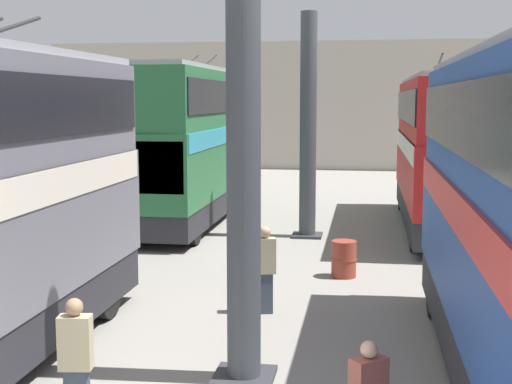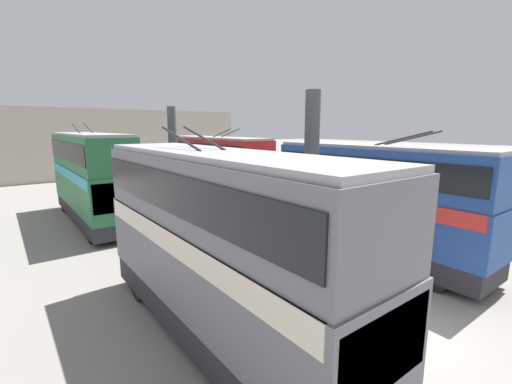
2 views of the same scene
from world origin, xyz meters
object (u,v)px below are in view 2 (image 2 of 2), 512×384
Objects in this scene: person_aisle_midway at (249,237)px; oil_drum at (237,226)px; bus_left_far at (217,166)px; bus_right_near at (217,235)px; bus_right_mid at (91,172)px; bus_left_near at (375,194)px; person_by_right_row at (312,296)px; person_by_left_row at (398,272)px.

oil_drum is at bearing 140.90° from person_aisle_midway.
bus_right_near is (-14.42, 8.52, 0.07)m from bus_left_far.
oil_drum is at bearing -142.63° from bus_right_mid.
bus_left_far is 12.09× the size of oil_drum.
oil_drum is (3.19, -1.47, -0.50)m from person_aisle_midway.
bus_left_near reaches higher than person_aisle_midway.
person_aisle_midway is at bearing -44.11° from bus_right_near.
oil_drum is at bearing 24.85° from bus_left_near.
bus_right_mid is 6.34× the size of person_by_right_row.
bus_left_near is at bearing -155.15° from oil_drum.
bus_right_mid is (13.66, 8.52, 0.21)m from bus_left_near.
bus_left_far is 1.08× the size of bus_right_near.
bus_left_near is 7.43m from oil_drum.
person_aisle_midway is (4.22, -4.09, -1.97)m from bus_right_near.
bus_left_near is 0.88× the size of bus_right_mid.
bus_right_near is at bearing 180.00° from bus_right_mid.
bus_left_far reaches higher than person_aisle_midway.
bus_right_mid is 6.30× the size of person_aisle_midway.
bus_left_far is 8.52m from bus_right_mid.
person_aisle_midway is 1.01× the size of person_by_right_row.
bus_right_mid is at bearing 37.37° from oil_drum.
person_by_right_row is (-2.22, 6.12, -1.89)m from bus_left_near.
person_by_right_row is 9.18m from oil_drum.
bus_right_mid is at bearing 88.12° from bus_left_far.
bus_right_near is 0.89× the size of bus_right_mid.
bus_left_far is 6.07× the size of person_aisle_midway.
bus_right_near is 14.70m from bus_right_mid.
oil_drum is (7.41, -5.56, -2.47)m from bus_right_near.
bus_left_far reaches higher than person_by_left_row.
bus_left_near is 4.10m from person_by_left_row.
bus_right_near is at bearing 149.43° from bus_left_far.
bus_left_far is 16.35m from person_by_left_row.
person_aisle_midway is 3.55m from oil_drum.
bus_left_far reaches higher than person_by_right_row.
oil_drum is (-7.28, -5.56, -2.59)m from bus_right_mid.
bus_left_far is 11.28m from person_aisle_midway.
person_aisle_midway is 5.67m from person_by_right_row.
person_by_right_row is (-1.19, -2.40, -1.98)m from bus_right_near.
person_by_right_row is at bearing 109.94° from bus_left_near.
person_by_left_row is at bearing -104.85° from bus_right_near.
bus_left_near is at bearing -78.07° from person_by_right_row.
bus_right_mid is (14.70, 0.00, 0.13)m from bus_right_near.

